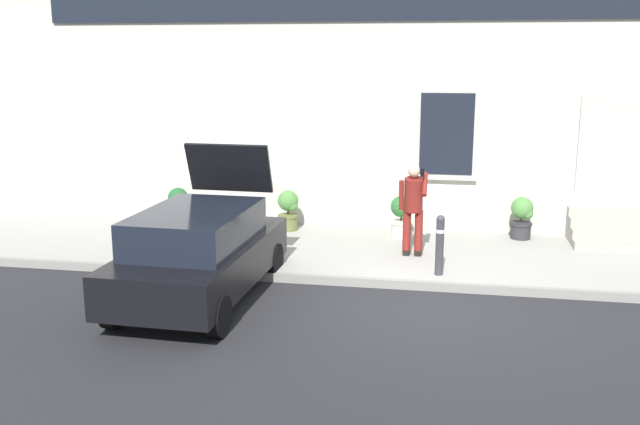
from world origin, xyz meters
name	(u,v)px	position (x,y,z in m)	size (l,w,h in m)	color
ground_plane	(417,309)	(0.00, 0.00, 0.00)	(80.00, 80.00, 0.00)	#232326
sidewalk	(424,255)	(0.00, 2.80, 0.07)	(24.00, 3.60, 0.15)	#99968E
curb_edge	(420,285)	(0.00, 0.94, 0.07)	(24.00, 0.12, 0.15)	gray
building_facade	(435,59)	(0.01, 5.29, 3.73)	(24.00, 1.52, 7.50)	beige
entrance_stoop	(606,231)	(3.52, 4.12, 0.39)	(1.40, 1.28, 0.64)	#9E998E
hatchback_car_black	(200,252)	(-3.41, -0.19, 0.80)	(1.90, 4.12, 2.34)	black
bollard_near_person	(440,243)	(0.30, 1.35, 0.71)	(0.15, 0.15, 1.04)	#333338
bollard_far_left	(223,233)	(-3.53, 1.35, 0.71)	(0.15, 0.15, 1.04)	#333338
person_on_phone	(413,203)	(-0.22, 2.44, 1.15)	(0.51, 0.50, 1.75)	maroon
planter_terracotta	(179,206)	(-5.34, 3.84, 0.61)	(0.44, 0.44, 0.86)	#B25B38
planter_olive	(288,209)	(-2.93, 3.97, 0.61)	(0.44, 0.44, 0.86)	#606B38
planter_cream	(402,215)	(-0.52, 3.80, 0.61)	(0.44, 0.44, 0.86)	beige
planter_charcoal	(522,217)	(1.89, 4.12, 0.61)	(0.44, 0.44, 0.86)	#2D2D30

